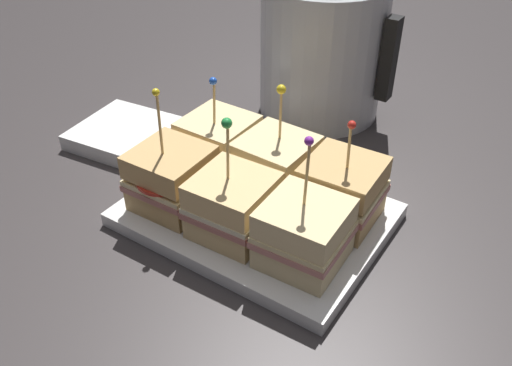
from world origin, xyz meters
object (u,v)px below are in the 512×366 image
object	(u,v)px
sandwich_front_left	(172,178)
sandwich_front_center	(233,205)
serving_platter	(256,215)
kettle_steel	(323,48)
sandwich_back_right	(342,191)
sandwich_back_center	(276,166)
sandwich_back_left	(219,145)
sandwich_front_right	(304,233)
napkin_stack	(124,133)

from	to	relation	value
sandwich_front_left	sandwich_front_center	xyz separation A→B (m)	(0.09, 0.00, -0.00)
serving_platter	kettle_steel	distance (m)	0.33
sandwich_front_left	sandwich_back_right	xyz separation A→B (m)	(0.18, 0.09, -0.00)
sandwich_back_center	sandwich_front_center	bearing A→B (deg)	-90.22
sandwich_front_center	sandwich_back_left	distance (m)	0.13
sandwich_back_left	kettle_steel	distance (m)	0.26
serving_platter	sandwich_back_right	bearing A→B (deg)	25.80
sandwich_front_right	sandwich_back_right	size ratio (longest dim) A/B	1.11
serving_platter	napkin_stack	size ratio (longest dim) A/B	2.07
serving_platter	sandwich_front_right	distance (m)	0.11
kettle_steel	napkin_stack	world-z (taller)	kettle_steel
sandwich_front_center	sandwich_back_center	distance (m)	0.09
sandwich_front_right	sandwich_back_center	world-z (taller)	sandwich_front_right
sandwich_back_left	sandwich_front_center	bearing A→B (deg)	-45.96
kettle_steel	napkin_stack	xyz separation A→B (m)	(-0.20, -0.25, -0.10)
serving_platter	sandwich_back_center	distance (m)	0.07
sandwich_front_left	sandwich_back_center	world-z (taller)	sandwich_front_left
serving_platter	sandwich_back_center	world-z (taller)	sandwich_back_center
sandwich_front_right	sandwich_front_left	bearing A→B (deg)	-179.09
sandwich_back_left	serving_platter	bearing A→B (deg)	-26.90
sandwich_front_center	kettle_steel	bearing A→B (deg)	101.87
sandwich_back_left	napkin_stack	distance (m)	0.19
sandwich_front_center	sandwich_back_center	bearing A→B (deg)	89.78
sandwich_back_right	kettle_steel	distance (m)	0.31
serving_platter	sandwich_back_left	size ratio (longest dim) A/B	2.21
kettle_steel	napkin_stack	size ratio (longest dim) A/B	1.64
sandwich_back_center	serving_platter	bearing A→B (deg)	-89.84
sandwich_front_center	sandwich_back_left	world-z (taller)	sandwich_front_center
sandwich_back_center	sandwich_back_right	size ratio (longest dim) A/B	1.07
sandwich_front_right	napkin_stack	size ratio (longest dim) A/B	1.03
kettle_steel	serving_platter	bearing A→B (deg)	-76.27
sandwich_front_right	sandwich_back_right	bearing A→B (deg)	89.67
sandwich_front_right	sandwich_back_left	xyz separation A→B (m)	(-0.18, 0.09, 0.00)
sandwich_front_left	sandwich_back_center	bearing A→B (deg)	45.10
sandwich_front_center	kettle_steel	size ratio (longest dim) A/B	0.61
sandwich_front_right	sandwich_back_center	size ratio (longest dim) A/B	1.04
sandwich_front_right	serving_platter	bearing A→B (deg)	154.10
serving_platter	sandwich_front_left	distance (m)	0.11
sandwich_front_right	napkin_stack	bearing A→B (deg)	165.72
serving_platter	sandwich_front_right	xyz separation A→B (m)	(0.09, -0.04, 0.05)
sandwich_front_right	sandwich_back_left	world-z (taller)	sandwich_front_right
sandwich_front_center	sandwich_back_right	xyz separation A→B (m)	(0.09, 0.09, 0.00)
serving_platter	sandwich_back_center	bearing A→B (deg)	90.16
kettle_steel	sandwich_front_left	bearing A→B (deg)	-92.97
sandwich_front_left	sandwich_front_right	world-z (taller)	sandwich_front_left
sandwich_front_right	sandwich_back_center	distance (m)	0.13
serving_platter	sandwich_front_right	world-z (taller)	sandwich_front_right
sandwich_front_left	napkin_stack	bearing A→B (deg)	152.35
serving_platter	napkin_stack	world-z (taller)	napkin_stack
serving_platter	sandwich_back_center	size ratio (longest dim) A/B	2.09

